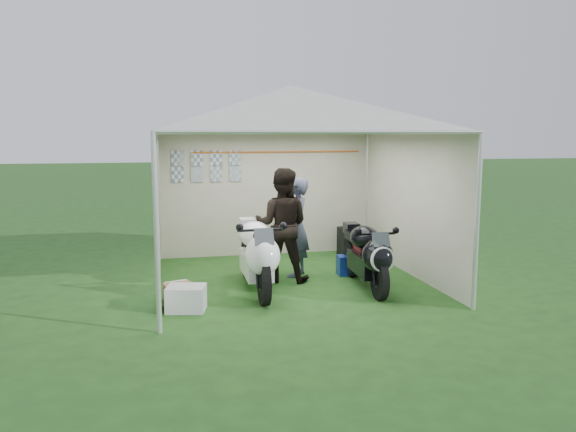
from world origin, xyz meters
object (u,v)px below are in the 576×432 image
Objects in this scene: person_blue_jacket at (296,227)px; crate_0 at (186,298)px; equipment_box at (354,242)px; person_dark_jacket at (282,225)px; motorcycle_black at (367,254)px; crate_2 at (179,291)px; motorcycle_white at (257,253)px; canopy_tent at (290,114)px; paddock_stand at (350,265)px; crate_1 at (179,296)px.

person_blue_jacket is 2.42m from crate_0.
person_dark_jacket is at bearing -139.15° from equipment_box.
motorcycle_black reaches higher than crate_2.
equipment_box is 1.11× the size of crate_0.
crate_2 is at bearing 98.38° from crate_0.
motorcycle_white is 4.36× the size of crate_0.
equipment_box is 4.21m from crate_0.
canopy_tent is 3.10m from crate_2.
person_blue_jacket is 4.94× the size of crate_2.
person_dark_jacket is at bearing 23.07° from crate_2.
crate_2 is (-0.08, 0.54, -0.04)m from crate_0.
person_blue_jacket is at bearing 38.74° from crate_0.
person_blue_jacket reaches higher than crate_2.
paddock_stand is 1.10m from person_blue_jacket.
person_blue_jacket is (0.29, 0.23, -0.09)m from person_dark_jacket.
canopy_tent reaches higher than paddock_stand.
crate_2 is (-1.74, -0.71, -2.46)m from canopy_tent.
motorcycle_black is 1.21× the size of person_blue_jacket.
paddock_stand is (1.04, 0.10, -2.42)m from canopy_tent.
canopy_tent is at bearing 32.53° from crate_1.
motorcycle_white reaches higher than crate_0.
person_blue_jacket is 2.22m from crate_2.
motorcycle_black is 1.32m from person_blue_jacket.
motorcycle_black is 5.47× the size of crate_1.
paddock_stand is 0.24× the size of person_dark_jacket.
equipment_box is (1.41, 1.23, -0.53)m from person_blue_jacket.
motorcycle_black reaches higher than equipment_box.
crate_1 is at bearing -90.91° from crate_2.
crate_0 is (-1.04, -0.65, -0.42)m from motorcycle_white.
crate_0 is at bearing -20.07° from person_blue_jacket.
motorcycle_black is 2.31m from equipment_box.
crate_2 is at bearing -178.55° from motorcycle_black.
paddock_stand is at bearing 23.35° from motorcycle_white.
crate_2 is (-3.31, -2.15, -0.15)m from equipment_box.
paddock_stand and crate_1 have the same top height.
equipment_box is (1.70, 1.47, -0.61)m from person_dark_jacket.
equipment_box is 1.53× the size of crate_1.
crate_0 is at bearing 59.62° from person_dark_jacket.
canopy_tent reaches higher than crate_1.
motorcycle_white reaches higher than equipment_box.
motorcycle_black is at bearing 167.01° from person_dark_jacket.
crate_1 is at bearing -156.51° from paddock_stand.
paddock_stand is at bearing 16.17° from crate_2.
crate_1 is (-2.74, -0.33, -0.37)m from motorcycle_black.
motorcycle_white is at bearing 24.49° from crate_1.
motorcycle_white is at bearing 5.43° from crate_2.
person_dark_jacket reaches higher than crate_2.
motorcycle_white is at bearing 32.02° from crate_0.
person_dark_jacket is (-0.13, -0.02, -1.69)m from canopy_tent.
person_dark_jacket is at bearing -169.41° from canopy_tent.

